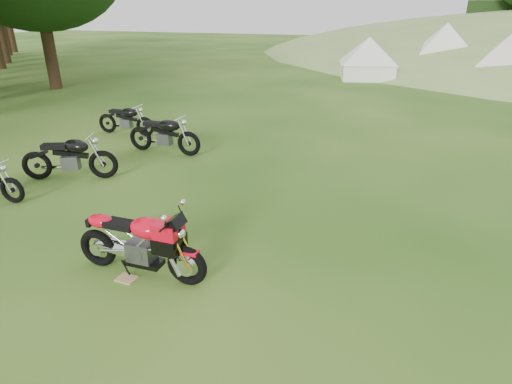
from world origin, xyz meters
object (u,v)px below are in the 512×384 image
at_px(sport_motorcycle, 139,238).
at_px(tent_mid, 444,50).
at_px(plywood_board, 127,279).
at_px(tent_left, 368,57).
at_px(vintage_moto_c, 164,133).
at_px(vintage_moto_b, 69,156).
at_px(vintage_moto_d, 125,119).

bearing_deg(sport_motorcycle, tent_mid, 77.77).
relative_size(plywood_board, tent_left, 0.10).
xyz_separation_m(sport_motorcycle, vintage_moto_c, (-2.74, 5.15, -0.05)).
distance_m(vintage_moto_b, tent_mid, 23.05).
relative_size(sport_motorcycle, plywood_board, 7.22).
distance_m(vintage_moto_c, tent_left, 15.94).
height_order(tent_left, tent_mid, tent_mid).
bearing_deg(vintage_moto_b, tent_left, 52.87).
distance_m(vintage_moto_d, tent_left, 15.40).
distance_m(plywood_board, vintage_moto_b, 4.67).
distance_m(vintage_moto_b, vintage_moto_d, 3.79).
xyz_separation_m(vintage_moto_c, vintage_moto_d, (-2.10, 1.21, -0.05)).
height_order(plywood_board, tent_left, tent_left).
bearing_deg(vintage_moto_b, vintage_moto_c, 44.51).
height_order(sport_motorcycle, vintage_moto_d, sport_motorcycle).
bearing_deg(vintage_moto_d, sport_motorcycle, -55.19).
height_order(plywood_board, vintage_moto_b, vintage_moto_b).
bearing_deg(vintage_moto_d, vintage_moto_b, -75.55).
bearing_deg(vintage_moto_c, tent_mid, 68.27).
bearing_deg(vintage_moto_c, plywood_board, -64.49).
height_order(sport_motorcycle, vintage_moto_b, sport_motorcycle).
height_order(vintage_moto_b, vintage_moto_d, vintage_moto_b).
bearing_deg(tent_mid, vintage_moto_b, -117.72).
relative_size(vintage_moto_c, tent_mid, 0.65).
distance_m(tent_left, tent_mid, 5.26).
bearing_deg(vintage_moto_c, vintage_moto_d, 149.81).
distance_m(vintage_moto_d, tent_mid, 20.22).
height_order(vintage_moto_c, tent_mid, tent_mid).
bearing_deg(tent_left, tent_mid, 27.99).
height_order(vintage_moto_b, vintage_moto_c, vintage_moto_b).
distance_m(sport_motorcycle, plywood_board, 0.64).
relative_size(sport_motorcycle, vintage_moto_b, 0.96).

